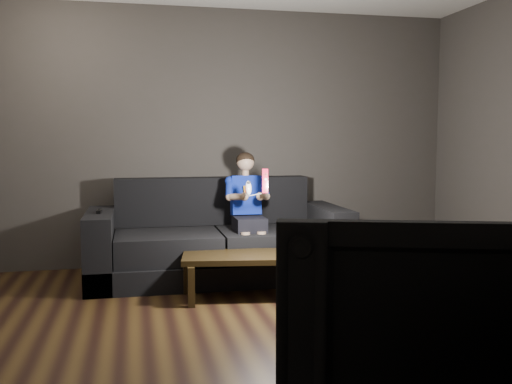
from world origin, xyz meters
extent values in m
plane|color=black|center=(0.00, 0.00, 0.00)|extent=(5.00, 5.00, 0.00)
cube|color=#403C38|center=(0.00, 2.50, 1.35)|extent=(5.00, 0.04, 2.70)
cube|color=black|center=(-0.16, 1.83, 0.11)|extent=(2.44, 1.06, 0.21)
cube|color=black|center=(-0.65, 1.72, 0.34)|extent=(0.96, 0.74, 0.26)
cube|color=black|center=(0.33, 1.72, 0.34)|extent=(0.96, 0.74, 0.26)
cube|color=black|center=(-0.16, 2.23, 0.71)|extent=(1.96, 0.24, 0.48)
cube|color=black|center=(-1.26, 1.83, 0.33)|extent=(0.24, 1.06, 0.67)
cube|color=black|center=(0.94, 1.83, 0.33)|extent=(0.24, 1.06, 0.67)
cube|color=black|center=(0.12, 1.70, 0.53)|extent=(0.28, 0.36, 0.13)
cube|color=#091C90|center=(0.12, 1.89, 0.79)|extent=(0.28, 0.20, 0.39)
cube|color=#F6A426|center=(0.12, 1.81, 0.84)|extent=(0.09, 0.09, 0.09)
cube|color=red|center=(0.12, 1.80, 0.84)|extent=(0.06, 0.06, 0.06)
cylinder|color=tan|center=(0.12, 1.89, 1.00)|extent=(0.07, 0.07, 0.06)
sphere|color=tan|center=(0.12, 1.89, 1.11)|extent=(0.17, 0.17, 0.17)
ellipsoid|color=black|center=(0.12, 1.90, 1.13)|extent=(0.18, 0.18, 0.15)
cylinder|color=#091C90|center=(-0.06, 1.83, 0.86)|extent=(0.08, 0.21, 0.18)
cylinder|color=#091C90|center=(0.29, 1.83, 0.86)|extent=(0.08, 0.21, 0.18)
cylinder|color=tan|center=(0.00, 1.68, 0.82)|extent=(0.13, 0.22, 0.10)
cylinder|color=tan|center=(0.25, 1.68, 0.82)|extent=(0.13, 0.22, 0.10)
sphere|color=tan|center=(0.05, 1.59, 0.81)|extent=(0.08, 0.08, 0.08)
sphere|color=tan|center=(0.20, 1.59, 0.81)|extent=(0.08, 0.08, 0.08)
cylinder|color=tan|center=(0.04, 1.51, 0.33)|extent=(0.08, 0.08, 0.32)
cylinder|color=tan|center=(0.19, 1.51, 0.33)|extent=(0.08, 0.08, 0.32)
cube|color=red|center=(0.20, 1.38, 0.96)|extent=(0.07, 0.09, 0.22)
cube|color=#800008|center=(0.20, 1.36, 1.02)|extent=(0.04, 0.02, 0.03)
cylinder|color=white|center=(0.20, 1.36, 0.95)|extent=(0.02, 0.01, 0.02)
ellipsoid|color=white|center=(0.05, 1.39, 0.90)|extent=(0.06, 0.08, 0.14)
cylinder|color=black|center=(0.05, 1.36, 0.95)|extent=(0.02, 0.01, 0.02)
cube|color=black|center=(-1.26, 1.77, 0.68)|extent=(0.04, 0.15, 0.03)
cube|color=black|center=(-1.26, 1.82, 0.70)|extent=(0.02, 0.02, 0.00)
cube|color=black|center=(-0.06, 1.11, 0.34)|extent=(1.07, 0.64, 0.05)
cube|color=black|center=(-0.52, 0.90, 0.16)|extent=(0.06, 0.06, 0.32)
cube|color=black|center=(0.40, 0.90, 0.16)|extent=(0.06, 0.06, 0.32)
cube|color=black|center=(-0.52, 1.32, 0.16)|extent=(0.06, 0.06, 0.32)
cube|color=black|center=(0.40, 1.32, 0.16)|extent=(0.06, 0.06, 0.32)
imported|color=black|center=(-0.04, -2.27, 0.82)|extent=(1.10, 0.47, 0.64)
camera|label=1|loc=(-0.94, -3.54, 1.34)|focal=40.00mm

